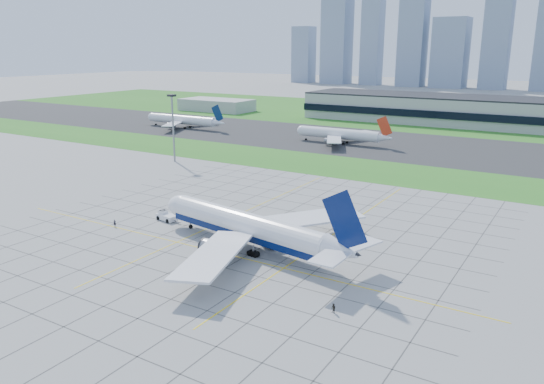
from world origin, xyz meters
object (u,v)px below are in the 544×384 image
object	(u,v)px
crew_near	(115,223)
crew_far	(333,308)
airliner	(248,227)
distant_jet_0	(183,120)
light_mast	(173,119)
pushback_tug	(166,216)
distant_jet_1	(340,134)

from	to	relation	value
crew_near	crew_far	xyz separation A→B (m)	(64.61, -12.04, -0.02)
airliner	crew_near	xyz separation A→B (m)	(-35.96, -5.34, -3.94)
airliner	distant_jet_0	distance (m)	185.43
light_mast	pushback_tug	world-z (taller)	light_mast
crew_near	light_mast	bearing A→B (deg)	70.63
pushback_tug	distant_jet_1	distance (m)	125.88
pushback_tug	distant_jet_1	xyz separation A→B (m)	(-8.69, 125.53, 3.45)
distant_jet_0	distant_jet_1	bearing A→B (deg)	-0.16
distant_jet_0	distant_jet_1	world-z (taller)	same
pushback_tug	crew_near	size ratio (longest dim) A/B	4.89
crew_near	crew_far	size ratio (longest dim) A/B	1.02
pushback_tug	distant_jet_0	distance (m)	162.39
distant_jet_0	pushback_tug	bearing A→B (deg)	-50.79
pushback_tug	crew_far	distance (m)	61.62
pushback_tug	crew_near	world-z (taller)	pushback_tug
airliner	pushback_tug	size ratio (longest dim) A/B	6.56
light_mast	crew_near	size ratio (longest dim) A/B	14.72
airliner	crew_far	world-z (taller)	airliner
light_mast	airliner	bearing A→B (deg)	-39.01
light_mast	distant_jet_1	size ratio (longest dim) A/B	0.58
light_mast	airliner	xyz separation A→B (m)	(75.68, -61.31, -11.37)
distant_jet_1	airliner	bearing A→B (deg)	-74.02
crew_far	distant_jet_1	world-z (taller)	distant_jet_1
pushback_tug	crew_far	xyz separation A→B (m)	(57.38, -22.47, -0.19)
light_mast	distant_jet_1	distance (m)	80.03
light_mast	distant_jet_0	xyz separation A→B (m)	(-55.68, 69.56, -11.69)
pushback_tug	airliner	bearing A→B (deg)	-0.40
crew_near	distant_jet_0	distance (m)	166.34
pushback_tug	distant_jet_0	xyz separation A→B (m)	(-102.64, 125.79, 3.45)
airliner	distant_jet_0	world-z (taller)	airliner
distant_jet_0	crew_far	bearing A→B (deg)	-42.82
distant_jet_0	airliner	bearing A→B (deg)	-44.89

